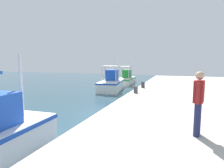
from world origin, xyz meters
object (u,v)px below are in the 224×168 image
fishing_boat_second (111,83)px  mooring_bollard_second (143,85)px  fisherman_standing (198,100)px  mooring_bollard_nearest (136,90)px  fishing_boat_third (126,79)px

fishing_boat_second → mooring_bollard_second: fishing_boat_second is taller
fishing_boat_second → fisherman_standing: fishing_boat_second is taller
mooring_bollard_nearest → fishing_boat_second: bearing=33.6°
fisherman_standing → mooring_bollard_nearest: 6.87m
fishing_boat_second → fisherman_standing: (-11.50, -6.58, 1.08)m
mooring_bollard_second → fisherman_standing: bearing=-160.9°
fishing_boat_third → mooring_bollard_nearest: (-11.09, -3.63, 0.43)m
fishing_boat_second → mooring_bollard_nearest: fishing_boat_second is taller
fisherman_standing → mooring_bollard_second: fisherman_standing is taller
mooring_bollard_nearest → mooring_bollard_second: bearing=0.0°
fishing_boat_second → fishing_boat_third: 5.72m
fisherman_standing → mooring_bollard_second: 9.26m
fishing_boat_third → mooring_bollard_second: 9.24m
fishing_boat_third → mooring_bollard_second: fishing_boat_third is taller
fishing_boat_third → mooring_bollard_nearest: 11.68m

